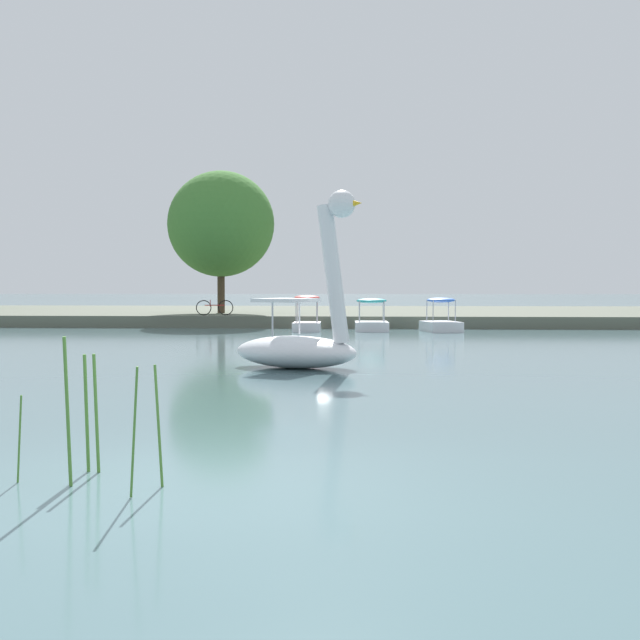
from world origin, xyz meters
TOP-DOWN VIEW (x-y plane):
  - ground_plane at (0.00, 0.00)m, footprint 454.34×454.34m
  - shore_bank_far at (0.00, 39.20)m, footprint 152.16×21.14m
  - swan_boat at (-0.01, 10.88)m, footprint 3.25×2.55m
  - pedal_boat_red at (-1.20, 26.90)m, footprint 1.22×2.18m
  - pedal_boat_teal at (1.46, 27.06)m, footprint 1.43×2.31m
  - pedal_boat_blue at (4.28, 26.72)m, footprint 1.69×2.31m
  - tree_broadleaf_left at (-5.93, 33.13)m, footprint 7.46×7.53m
  - bicycle_parked at (-5.61, 29.77)m, footprint 1.63×0.42m
  - reed_clump_foreground at (-1.66, -0.20)m, footprint 2.80×1.44m

SIDE VIEW (x-z plane):
  - ground_plane at x=0.00m, z-range 0.00..0.00m
  - shore_bank_far at x=0.00m, z-range 0.00..0.53m
  - pedal_boat_teal at x=1.46m, z-range -0.27..1.06m
  - pedal_boat_blue at x=4.28m, z-range -0.27..1.10m
  - pedal_boat_red at x=-1.20m, z-range -0.25..1.21m
  - reed_clump_foreground at x=-1.66m, z-range -0.19..1.35m
  - swan_boat at x=-0.01m, z-range -1.18..2.68m
  - bicycle_parked at x=-5.61m, z-range 0.53..1.23m
  - tree_broadleaf_left at x=-5.93m, z-range 1.41..8.35m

